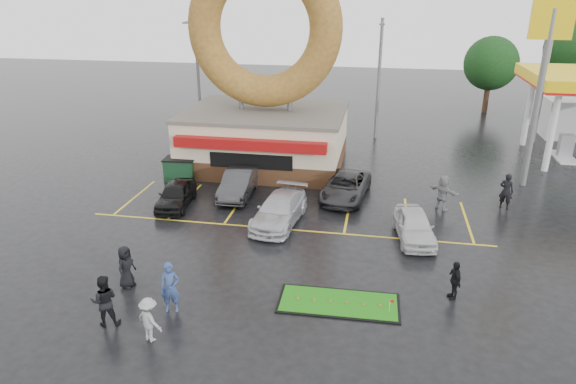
% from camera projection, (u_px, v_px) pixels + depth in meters
% --- Properties ---
extents(ground, '(120.00, 120.00, 0.00)m').
position_uv_depth(ground, '(268.00, 263.00, 22.01)').
color(ground, black).
rests_on(ground, ground).
extents(donut_shop, '(10.20, 8.70, 13.50)m').
position_uv_depth(donut_shop, '(265.00, 98.00, 32.72)').
color(donut_shop, '#472B19').
rests_on(donut_shop, ground).
extents(shell_sign, '(2.20, 0.36, 10.60)m').
position_uv_depth(shell_sign, '(545.00, 59.00, 28.04)').
color(shell_sign, slate).
rests_on(shell_sign, ground).
extents(streetlight_left, '(0.40, 2.21, 9.00)m').
position_uv_depth(streetlight_left, '(198.00, 73.00, 40.13)').
color(streetlight_left, slate).
rests_on(streetlight_left, ground).
extents(streetlight_mid, '(0.40, 2.21, 9.00)m').
position_uv_depth(streetlight_mid, '(379.00, 77.00, 38.67)').
color(streetlight_mid, slate).
rests_on(streetlight_mid, ground).
extents(streetlight_right, '(0.40, 2.21, 9.00)m').
position_uv_depth(streetlight_right, '(545.00, 79.00, 37.56)').
color(streetlight_right, slate).
rests_on(streetlight_right, ground).
extents(tree_far_d, '(4.90, 4.90, 7.00)m').
position_uv_depth(tree_far_d, '(491.00, 64.00, 47.20)').
color(tree_far_d, '#332114').
rests_on(tree_far_d, ground).
extents(car_black, '(1.95, 4.03, 1.32)m').
position_uv_depth(car_black, '(176.00, 194.00, 27.56)').
color(car_black, black).
rests_on(car_black, ground).
extents(car_dgrey, '(1.70, 4.46, 1.45)m').
position_uv_depth(car_dgrey, '(238.00, 183.00, 28.95)').
color(car_dgrey, '#2C2C2E').
rests_on(car_dgrey, ground).
extents(car_silver, '(2.51, 5.04, 1.41)m').
position_uv_depth(car_silver, '(279.00, 210.00, 25.53)').
color(car_silver, '#B8B8BD').
rests_on(car_silver, ground).
extents(car_grey, '(2.86, 5.11, 1.35)m').
position_uv_depth(car_grey, '(346.00, 187.00, 28.61)').
color(car_grey, '#2B2A2D').
rests_on(car_grey, ground).
extents(car_white, '(2.14, 4.16, 1.36)m').
position_uv_depth(car_white, '(414.00, 226.00, 23.90)').
color(car_white, silver).
rests_on(car_white, ground).
extents(person_blue, '(0.80, 0.61, 1.95)m').
position_uv_depth(person_blue, '(170.00, 287.00, 18.41)').
color(person_blue, navy).
rests_on(person_blue, ground).
extents(person_blackjkt, '(1.12, 1.00, 1.91)m').
position_uv_depth(person_blackjkt, '(104.00, 301.00, 17.67)').
color(person_blackjkt, black).
rests_on(person_blackjkt, ground).
extents(person_hoodie, '(1.18, 0.97, 1.59)m').
position_uv_depth(person_hoodie, '(149.00, 320.00, 16.92)').
color(person_hoodie, gray).
rests_on(person_hoodie, ground).
extents(person_bystander, '(0.72, 0.94, 1.73)m').
position_uv_depth(person_bystander, '(126.00, 267.00, 20.00)').
color(person_bystander, black).
rests_on(person_bystander, ground).
extents(person_cameraman, '(0.60, 0.97, 1.55)m').
position_uv_depth(person_cameraman, '(455.00, 280.00, 19.26)').
color(person_cameraman, black).
rests_on(person_cameraman, ground).
extents(person_walker_near, '(1.73, 1.52, 1.89)m').
position_uv_depth(person_walker_near, '(443.00, 193.00, 27.03)').
color(person_walker_near, gray).
rests_on(person_walker_near, ground).
extents(person_walker_far, '(0.85, 0.73, 1.96)m').
position_uv_depth(person_walker_far, '(506.00, 191.00, 27.15)').
color(person_walker_far, black).
rests_on(person_walker_far, ground).
extents(dumpster, '(1.88, 1.33, 1.30)m').
position_uv_depth(dumpster, '(181.00, 170.00, 31.38)').
color(dumpster, '#163B21').
rests_on(dumpster, ground).
extents(putting_green, '(4.56, 2.06, 0.56)m').
position_uv_depth(putting_green, '(339.00, 303.00, 19.16)').
color(putting_green, black).
rests_on(putting_green, ground).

